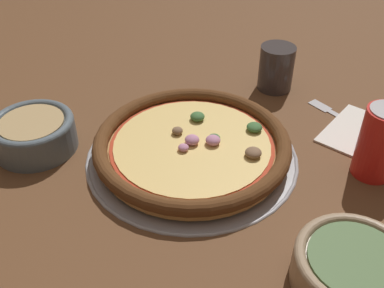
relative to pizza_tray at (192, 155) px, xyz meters
name	(u,v)px	position (x,y,z in m)	size (l,w,h in m)	color
ground_plane	(192,156)	(0.00, 0.00, 0.00)	(3.00, 3.00, 0.00)	brown
pizza_tray	(192,155)	(0.00, 0.00, 0.00)	(0.37, 0.37, 0.01)	#9E9EA3
pizza	(192,145)	(0.00, 0.00, 0.02)	(0.34, 0.34, 0.04)	tan
bowl_near	(34,132)	(0.09, -0.26, 0.03)	(0.14, 0.14, 0.06)	slate
bowl_far	(354,268)	(0.15, 0.29, 0.03)	(0.15, 0.15, 0.05)	#9E8466
drinking_cup	(276,68)	(-0.29, 0.06, 0.04)	(0.07, 0.07, 0.09)	#383333
napkin	(358,131)	(-0.19, 0.25, 0.00)	(0.17, 0.14, 0.01)	white
fork	(340,116)	(-0.23, 0.21, 0.00)	(0.09, 0.15, 0.00)	#B7B7BC
beverage_can	(379,143)	(-0.09, 0.29, 0.06)	(0.07, 0.07, 0.12)	red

